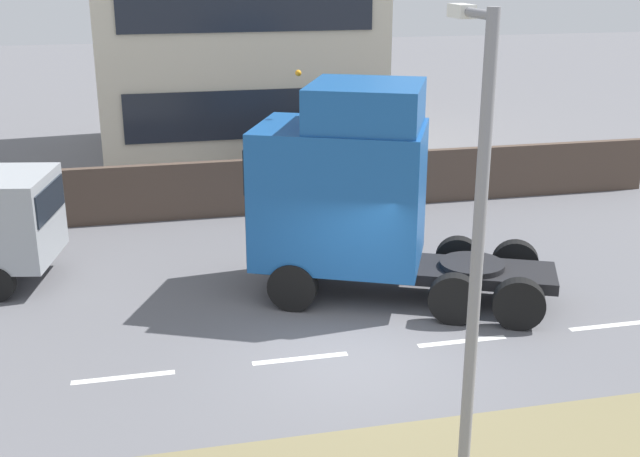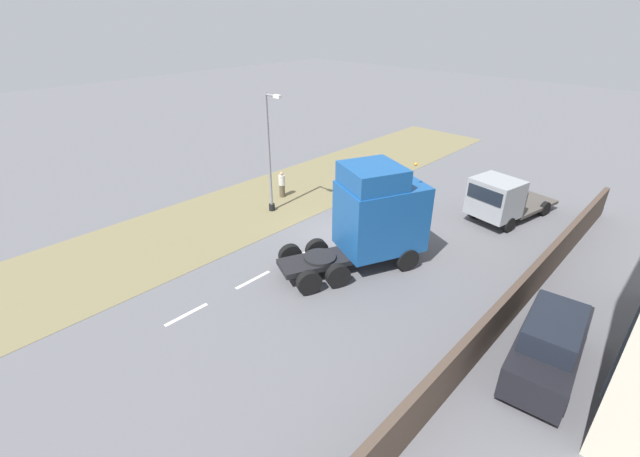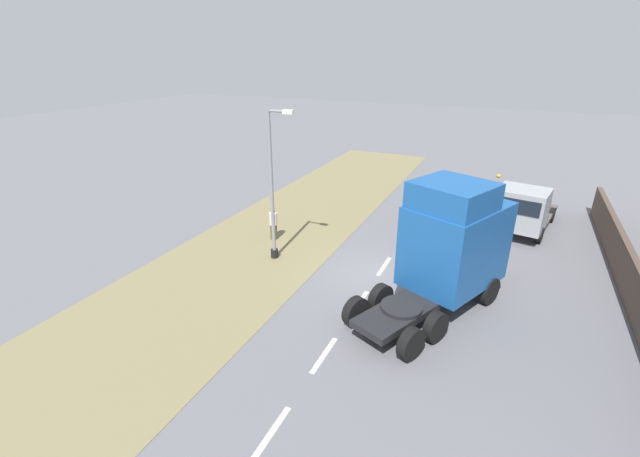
% 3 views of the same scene
% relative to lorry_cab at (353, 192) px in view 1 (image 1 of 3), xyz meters
% --- Properties ---
extents(ground_plane, '(120.00, 120.00, 0.00)m').
position_rel_lorry_cab_xyz_m(ground_plane, '(-2.81, 0.82, -2.32)').
color(ground_plane, slate).
rests_on(ground_plane, ground).
extents(lane_markings, '(0.16, 17.80, 0.00)m').
position_rel_lorry_cab_xyz_m(lane_markings, '(-2.81, 0.12, -2.32)').
color(lane_markings, white).
rests_on(lane_markings, ground).
extents(boundary_wall, '(0.25, 24.00, 1.62)m').
position_rel_lorry_cab_xyz_m(boundary_wall, '(6.19, 0.82, -1.51)').
color(boundary_wall, '#4C3D33').
rests_on(boundary_wall, ground).
extents(lorry_cab, '(4.81, 6.62, 4.77)m').
position_rel_lorry_cab_xyz_m(lorry_cab, '(0.00, 0.00, 0.00)').
color(lorry_cab, black).
rests_on(lorry_cab, ground).
extents(parked_car, '(2.27, 4.86, 2.12)m').
position_rel_lorry_cab_xyz_m(parked_car, '(7.92, -1.47, -1.29)').
color(parked_car, black).
rests_on(parked_car, ground).
extents(lamp_post, '(1.29, 0.34, 6.55)m').
position_rel_lorry_cab_xyz_m(lamp_post, '(-7.48, 0.49, 0.68)').
color(lamp_post, black).
rests_on(lamp_post, ground).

